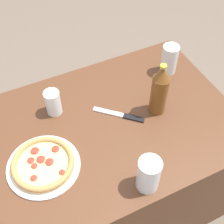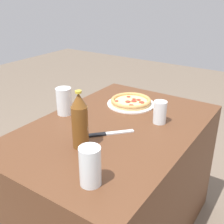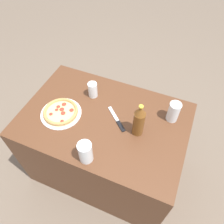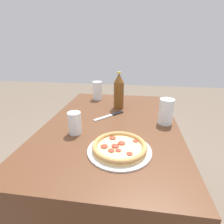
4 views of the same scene
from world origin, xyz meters
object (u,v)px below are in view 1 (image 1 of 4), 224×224
at_px(glass_red_wine, 148,175).
at_px(glass_iced_tea, 53,103).
at_px(pizza_margherita, 43,164).
at_px(glass_mango_juice, 169,61).
at_px(knife, 121,115).
at_px(beer_bottle, 160,90).

bearing_deg(glass_red_wine, glass_iced_tea, 111.43).
xyz_separation_m(pizza_margherita, glass_mango_juice, (0.71, 0.25, 0.05)).
xyz_separation_m(glass_iced_tea, glass_mango_juice, (0.58, 0.01, 0.01)).
bearing_deg(glass_red_wine, knife, 79.44).
distance_m(pizza_margherita, glass_mango_juice, 0.76).
bearing_deg(knife, pizza_margherita, -165.63).
bearing_deg(pizza_margherita, knife, 14.37).
distance_m(glass_red_wine, beer_bottle, 0.37).
relative_size(pizza_margherita, glass_iced_tea, 2.40).
relative_size(pizza_margherita, beer_bottle, 1.09).
distance_m(pizza_margherita, knife, 0.39).
distance_m(glass_iced_tea, knife, 0.29).
bearing_deg(knife, glass_mango_juice, 24.99).
height_order(glass_iced_tea, glass_red_wine, glass_red_wine).
distance_m(beer_bottle, knife, 0.20).
bearing_deg(pizza_margherita, beer_bottle, 6.40).
relative_size(glass_red_wine, beer_bottle, 0.58).
distance_m(pizza_margherita, glass_red_wine, 0.40).
height_order(pizza_margherita, glass_mango_juice, glass_mango_juice).
height_order(glass_iced_tea, glass_mango_juice, glass_mango_juice).
distance_m(glass_red_wine, glass_mango_juice, 0.63).
bearing_deg(glass_red_wine, pizza_margherita, 143.38).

